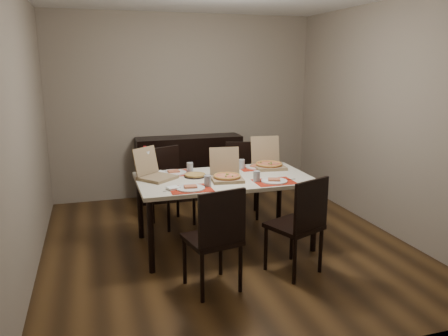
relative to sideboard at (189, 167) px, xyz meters
The scene contains 19 objects.
ground 1.84m from the sideboard, 90.00° to the right, with size 3.80×4.00×0.02m, color #462E15.
room_walls 1.86m from the sideboard, 90.00° to the right, with size 3.84×4.02×2.62m.
sideboard is the anchor object (origin of this frame).
dining_table 1.79m from the sideboard, 90.63° to the right, with size 1.80×1.00×0.75m.
chair_near_left 2.76m from the sideboard, 97.97° to the right, with size 0.49×0.49×0.93m.
chair_near_right 2.68m from the sideboard, 80.50° to the right, with size 0.55×0.55×0.93m.
chair_far_left 1.06m from the sideboard, 115.71° to the right, with size 0.55×0.55×0.93m.
chair_far_right 1.02m from the sideboard, 60.81° to the right, with size 0.52×0.52×0.93m.
setting_near_left 2.17m from the sideboard, 101.54° to the right, with size 0.48×0.30×0.11m.
setting_near_right 2.14m from the sideboard, 80.00° to the right, with size 0.45×0.30×0.11m.
setting_far_left 1.57m from the sideboard, 107.81° to the right, with size 0.44×0.30×0.11m.
setting_far_right 1.56m from the sideboard, 74.49° to the right, with size 0.47×0.30×0.11m.
napkin_loose 1.81m from the sideboard, 91.42° to the right, with size 0.12×0.11×0.02m, color white.
pizza_box_center 1.91m from the sideboard, 90.72° to the right, with size 0.35×0.38×0.31m.
pizza_box_right 1.65m from the sideboard, 68.39° to the right, with size 0.37×0.41×0.34m.
pizza_box_left 1.81m from the sideboard, 114.07° to the right, with size 0.46×0.47×0.32m.
faina_plate 1.72m from the sideboard, 100.36° to the right, with size 0.23×0.23×0.03m.
dip_bowl 1.69m from the sideboard, 86.70° to the right, with size 0.11×0.11×0.03m, color white.
soda_bottle 1.71m from the sideboard, 118.61° to the right, with size 0.11×0.11×0.32m.
Camera 1 is at (-1.31, -4.24, 1.91)m, focal length 35.00 mm.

